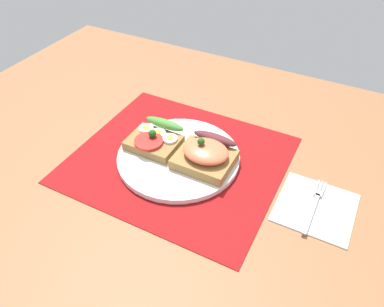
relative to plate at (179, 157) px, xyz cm
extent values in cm
cube|color=#925E3B|center=(0.00, 0.00, -2.43)|extent=(120.00, 90.00, 3.20)
cube|color=maroon|center=(0.00, 0.00, -0.68)|extent=(40.16, 35.65, 0.30)
cylinder|color=white|center=(0.00, 0.00, 0.00)|extent=(24.20, 24.20, 1.07)
cube|color=olive|center=(-5.68, 0.16, 1.43)|extent=(10.06, 7.75, 1.80)
cylinder|color=red|center=(-5.93, -1.30, 2.63)|extent=(5.71, 5.71, 0.60)
ellipsoid|color=#488C35|center=(-5.68, 4.44, 3.23)|extent=(8.85, 2.20, 1.80)
sphere|color=#1E5919|center=(-5.84, 0.16, 3.73)|extent=(1.60, 1.60, 1.60)
cylinder|color=white|center=(-8.70, 2.04, 2.58)|extent=(3.04, 3.04, 0.50)
cylinder|color=yellow|center=(-8.70, 2.04, 2.91)|extent=(1.37, 1.37, 0.16)
cylinder|color=white|center=(-5.68, 1.84, 2.58)|extent=(3.04, 3.04, 0.50)
cylinder|color=yellow|center=(-5.68, 1.84, 2.91)|extent=(1.37, 1.37, 0.16)
cylinder|color=white|center=(-2.66, 1.38, 2.58)|extent=(3.04, 3.04, 0.50)
cylinder|color=yellow|center=(-2.66, 1.38, 2.91)|extent=(1.37, 1.37, 0.16)
cube|color=olive|center=(5.68, -0.32, 1.56)|extent=(10.73, 8.96, 2.05)
ellipsoid|color=#EC724B|center=(5.87, -0.07, 3.80)|extent=(8.80, 7.17, 2.43)
ellipsoid|color=#5C262A|center=(5.68, 4.56, 3.49)|extent=(9.12, 2.20, 1.80)
sphere|color=#1E5919|center=(4.88, 0.28, 5.71)|extent=(1.40, 1.40, 1.40)
cube|color=white|center=(27.28, -0.24, -0.53)|extent=(12.95, 12.87, 0.60)
cube|color=#B7B7BC|center=(26.92, -2.19, -0.07)|extent=(0.80, 9.73, 0.32)
cube|color=#B7B7BC|center=(26.92, 2.88, -0.07)|extent=(1.50, 1.20, 0.32)
cube|color=#B7B7BC|center=(26.27, 4.88, -0.07)|extent=(0.32, 2.80, 0.32)
cube|color=#B7B7BC|center=(26.92, 4.88, -0.07)|extent=(0.32, 2.80, 0.32)
cube|color=#B7B7BC|center=(27.57, 4.88, -0.07)|extent=(0.32, 2.80, 0.32)
camera|label=1|loc=(28.02, -48.17, 49.33)|focal=35.14mm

